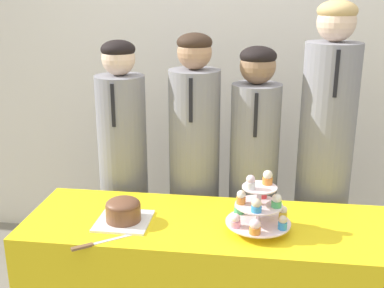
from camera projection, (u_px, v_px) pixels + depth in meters
wall_back at (234, 48)px, 3.09m from camera, size 9.00×0.06×2.70m
round_cake at (123, 211)px, 2.13m from camera, size 0.24×0.24×0.11m
cake_knife at (95, 244)px, 1.96m from camera, size 0.25×0.19×0.01m
cupcake_stand at (258, 207)px, 2.04m from camera, size 0.28×0.28×0.27m
student_0 at (124, 179)px, 2.67m from camera, size 0.26×0.27×1.46m
student_1 at (194, 179)px, 2.61m from camera, size 0.27×0.27×1.50m
student_2 at (253, 186)px, 2.58m from camera, size 0.26×0.26×1.44m
student_3 at (323, 171)px, 2.50m from camera, size 0.28×0.28×1.66m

